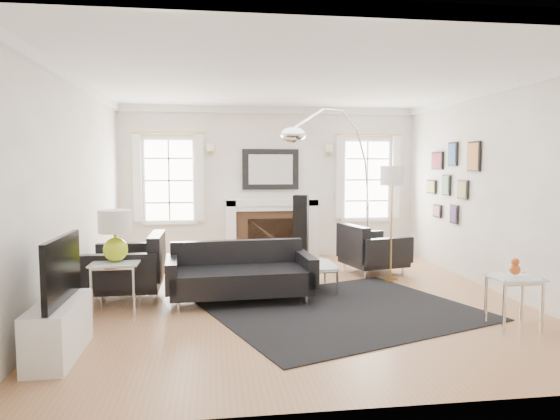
{
  "coord_description": "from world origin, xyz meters",
  "views": [
    {
      "loc": [
        -1.07,
        -6.27,
        1.7
      ],
      "look_at": [
        -0.18,
        0.3,
        1.12
      ],
      "focal_mm": 32.0,
      "sensor_mm": 36.0,
      "label": 1
    }
  ],
  "objects": [
    {
      "name": "floor",
      "position": [
        0.0,
        0.0,
        0.0
      ],
      "size": [
        6.0,
        6.0,
        0.0
      ],
      "primitive_type": "plane",
      "color": "#A66F45",
      "rests_on": "ground"
    },
    {
      "name": "back_wall",
      "position": [
        0.0,
        3.0,
        1.4
      ],
      "size": [
        5.5,
        0.04,
        2.8
      ],
      "primitive_type": "cube",
      "color": "white",
      "rests_on": "floor"
    },
    {
      "name": "front_wall",
      "position": [
        0.0,
        -3.0,
        1.4
      ],
      "size": [
        5.5,
        0.04,
        2.8
      ],
      "primitive_type": "cube",
      "color": "white",
      "rests_on": "floor"
    },
    {
      "name": "left_wall",
      "position": [
        -2.75,
        0.0,
        1.4
      ],
      "size": [
        0.04,
        6.0,
        2.8
      ],
      "primitive_type": "cube",
      "color": "white",
      "rests_on": "floor"
    },
    {
      "name": "right_wall",
      "position": [
        2.75,
        0.0,
        1.4
      ],
      "size": [
        0.04,
        6.0,
        2.8
      ],
      "primitive_type": "cube",
      "color": "white",
      "rests_on": "floor"
    },
    {
      "name": "ceiling",
      "position": [
        0.0,
        0.0,
        2.8
      ],
      "size": [
        5.5,
        6.0,
        0.02
      ],
      "primitive_type": "cube",
      "color": "white",
      "rests_on": "back_wall"
    },
    {
      "name": "crown_molding",
      "position": [
        0.0,
        0.0,
        2.74
      ],
      "size": [
        5.5,
        6.0,
        0.12
      ],
      "primitive_type": "cube",
      "color": "white",
      "rests_on": "back_wall"
    },
    {
      "name": "fireplace",
      "position": [
        0.0,
        2.79,
        0.54
      ],
      "size": [
        1.7,
        0.69,
        1.11
      ],
      "color": "white",
      "rests_on": "floor"
    },
    {
      "name": "mantel_mirror",
      "position": [
        0.0,
        2.95,
        1.65
      ],
      "size": [
        1.05,
        0.07,
        0.75
      ],
      "color": "black",
      "rests_on": "back_wall"
    },
    {
      "name": "window_left",
      "position": [
        -1.85,
        2.95,
        1.46
      ],
      "size": [
        1.24,
        0.15,
        1.62
      ],
      "color": "white",
      "rests_on": "back_wall"
    },
    {
      "name": "window_right",
      "position": [
        1.85,
        2.95,
        1.46
      ],
      "size": [
        1.24,
        0.15,
        1.62
      ],
      "color": "white",
      "rests_on": "back_wall"
    },
    {
      "name": "gallery_wall",
      "position": [
        2.72,
        1.3,
        1.53
      ],
      "size": [
        0.04,
        1.73,
        1.29
      ],
      "color": "black",
      "rests_on": "right_wall"
    },
    {
      "name": "tv_unit",
      "position": [
        -2.44,
        -1.7,
        0.33
      ],
      "size": [
        0.35,
        1.0,
        1.09
      ],
      "color": "white",
      "rests_on": "floor"
    },
    {
      "name": "area_rug",
      "position": [
        0.45,
        -0.64,
        0.01
      ],
      "size": [
        3.56,
        3.27,
        0.01
      ],
      "primitive_type": "cube",
      "rotation": [
        0.0,
        0.0,
        0.35
      ],
      "color": "black",
      "rests_on": "floor"
    },
    {
      "name": "sofa",
      "position": [
        -0.74,
        0.01,
        0.33
      ],
      "size": [
        1.89,
        0.95,
        0.6
      ],
      "color": "black",
      "rests_on": "floor"
    },
    {
      "name": "armchair_left",
      "position": [
        -2.13,
        0.28,
        0.39
      ],
      "size": [
        0.94,
        1.04,
        0.69
      ],
      "color": "black",
      "rests_on": "floor"
    },
    {
      "name": "armchair_right",
      "position": [
        1.41,
        1.34,
        0.36
      ],
      "size": [
        1.05,
        1.13,
        0.65
      ],
      "color": "black",
      "rests_on": "floor"
    },
    {
      "name": "coffee_table",
      "position": [
        0.18,
        0.41,
        0.33
      ],
      "size": [
        0.82,
        0.82,
        0.36
      ],
      "color": "silver",
      "rests_on": "floor"
    },
    {
      "name": "side_table_left",
      "position": [
        -2.2,
        -0.32,
        0.49
      ],
      "size": [
        0.54,
        0.54,
        0.6
      ],
      "color": "silver",
      "rests_on": "floor"
    },
    {
      "name": "nesting_table",
      "position": [
        2.06,
        -1.5,
        0.43
      ],
      "size": [
        0.5,
        0.42,
        0.55
      ],
      "color": "silver",
      "rests_on": "floor"
    },
    {
      "name": "gourd_lamp",
      "position": [
        -2.2,
        -0.32,
        0.94
      ],
      "size": [
        0.38,
        0.38,
        0.6
      ],
      "color": "#AFC819",
      "rests_on": "side_table_left"
    },
    {
      "name": "orange_vase",
      "position": [
        2.06,
        -1.5,
        0.65
      ],
      "size": [
        0.11,
        0.11,
        0.18
      ],
      "color": "#AF4516",
      "rests_on": "nesting_table"
    },
    {
      "name": "arc_floor_lamp",
      "position": [
        0.91,
        1.71,
        1.48
      ],
      "size": [
        1.93,
        1.79,
        2.74
      ],
      "color": "white",
      "rests_on": "floor"
    },
    {
      "name": "stick_floor_lamp",
      "position": [
        1.54,
        0.76,
        1.48
      ],
      "size": [
        0.35,
        0.35,
        1.71
      ],
      "color": "gold",
      "rests_on": "floor"
    },
    {
      "name": "speaker_tower",
      "position": [
        0.42,
        2.08,
        0.61
      ],
      "size": [
        0.31,
        0.31,
        1.22
      ],
      "primitive_type": "cube",
      "rotation": [
        0.0,
        0.0,
        -0.31
      ],
      "color": "black",
      "rests_on": "floor"
    }
  ]
}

